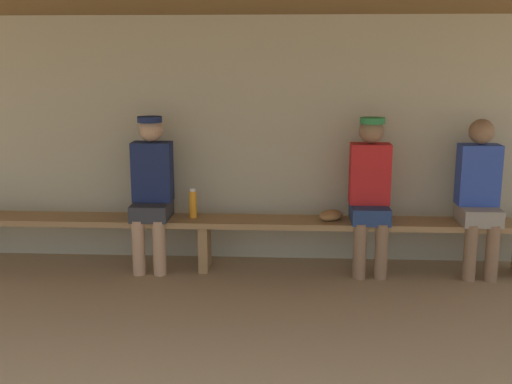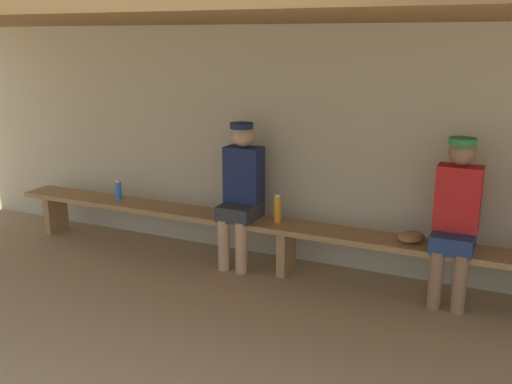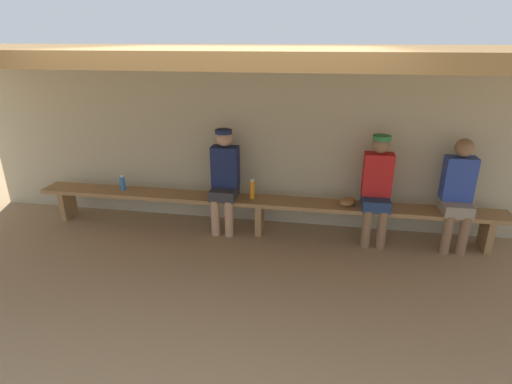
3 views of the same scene
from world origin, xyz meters
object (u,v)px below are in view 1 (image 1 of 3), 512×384
object	(u,v)px
bench	(205,226)
baseball_glove_worn	(331,215)
player_rightmost	(152,186)
water_bottle_clear	(193,204)
player_in_blue	(479,191)
player_middle	(370,188)

from	to	relation	value
bench	baseball_glove_worn	size ratio (longest dim) A/B	25.00
bench	baseball_glove_worn	bearing A→B (deg)	-0.19
bench	player_rightmost	distance (m)	0.58
bench	water_bottle_clear	bearing A→B (deg)	166.72
player_rightmost	player_in_blue	bearing A→B (deg)	-0.01
bench	player_rightmost	bearing A→B (deg)	179.55
bench	water_bottle_clear	xyz separation A→B (m)	(-0.10, 0.02, 0.20)
player_middle	player_in_blue	distance (m)	0.92
bench	player_rightmost	size ratio (longest dim) A/B	4.46
player_middle	bench	bearing A→B (deg)	-179.86
bench	player_rightmost	world-z (taller)	player_rightmost
player_in_blue	player_rightmost	bearing A→B (deg)	179.99
player_in_blue	player_rightmost	distance (m)	2.80
player_in_blue	baseball_glove_worn	size ratio (longest dim) A/B	5.56
bench	player_middle	distance (m)	1.47
bench	baseball_glove_worn	world-z (taller)	baseball_glove_worn
baseball_glove_worn	player_in_blue	bearing A→B (deg)	-46.45
water_bottle_clear	player_rightmost	bearing A→B (deg)	-176.70
water_bottle_clear	player_middle	bearing A→B (deg)	-0.77
player_rightmost	water_bottle_clear	distance (m)	0.39
bench	player_in_blue	size ratio (longest dim) A/B	4.49
player_middle	player_in_blue	xyz separation A→B (m)	(0.92, -0.00, -0.02)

